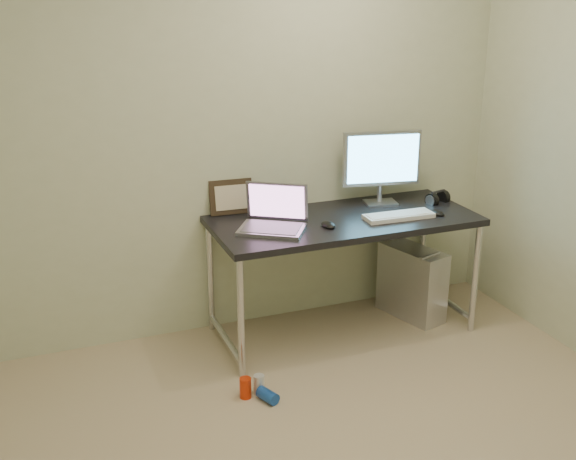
{
  "coord_description": "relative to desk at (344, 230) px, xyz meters",
  "views": [
    {
      "loc": [
        -1.25,
        -2.32,
        2.12
      ],
      "look_at": [
        0.07,
        1.05,
        0.85
      ],
      "focal_mm": 45.0,
      "sensor_mm": 36.0,
      "label": 1
    }
  ],
  "objects": [
    {
      "name": "wall_back",
      "position": [
        -0.57,
        0.35,
        0.58
      ],
      "size": [
        3.5,
        0.02,
        2.5
      ],
      "primitive_type": "cube",
      "color": "beige",
      "rests_on": "ground"
    },
    {
      "name": "desk",
      "position": [
        0.0,
        0.0,
        0.0
      ],
      "size": [
        1.6,
        0.7,
        0.75
      ],
      "color": "black",
      "rests_on": "ground"
    },
    {
      "name": "tower_computer",
      "position": [
        0.52,
        0.02,
        -0.44
      ],
      "size": [
        0.32,
        0.49,
        0.5
      ],
      "rotation": [
        0.0,
        0.0,
        0.29
      ],
      "color": "silver",
      "rests_on": "ground"
    },
    {
      "name": "cable_a",
      "position": [
        0.47,
        0.3,
        -0.27
      ],
      "size": [
        0.01,
        0.16,
        0.69
      ],
      "primitive_type": "cylinder",
      "rotation": [
        0.21,
        0.0,
        0.0
      ],
      "color": "black",
      "rests_on": "ground"
    },
    {
      "name": "cable_b",
      "position": [
        0.56,
        0.28,
        -0.29
      ],
      "size": [
        0.02,
        0.11,
        0.71
      ],
      "primitive_type": "cylinder",
      "rotation": [
        0.14,
        0.0,
        0.09
      ],
      "color": "black",
      "rests_on": "ground"
    },
    {
      "name": "can_red",
      "position": [
        -0.81,
        -0.53,
        -0.61
      ],
      "size": [
        0.08,
        0.08,
        0.11
      ],
      "primitive_type": "cylinder",
      "rotation": [
        0.0,
        0.0,
        -0.25
      ],
      "color": "red",
      "rests_on": "ground"
    },
    {
      "name": "can_white",
      "position": [
        -0.73,
        -0.52,
        -0.62
      ],
      "size": [
        0.07,
        0.07,
        0.11
      ],
      "primitive_type": "cylinder",
      "rotation": [
        0.0,
        0.0,
        0.23
      ],
      "color": "silver",
      "rests_on": "ground"
    },
    {
      "name": "can_blue",
      "position": [
        -0.71,
        -0.6,
        -0.64
      ],
      "size": [
        0.11,
        0.14,
        0.07
      ],
      "primitive_type": "cylinder",
      "rotation": [
        1.57,
        0.0,
        0.38
      ],
      "color": "#1847A6",
      "rests_on": "ground"
    },
    {
      "name": "laptop",
      "position": [
        -0.46,
        -0.02,
        0.14
      ],
      "size": [
        0.47,
        0.45,
        0.25
      ],
      "rotation": [
        0.0,
        0.0,
        -0.58
      ],
      "color": "#A6A6AC",
      "rests_on": "desk"
    },
    {
      "name": "monitor",
      "position": [
        0.34,
        0.18,
        0.35
      ],
      "size": [
        0.5,
        0.18,
        0.47
      ],
      "rotation": [
        0.0,
        0.0,
        -0.18
      ],
      "color": "#A6A6AC",
      "rests_on": "desk"
    },
    {
      "name": "keyboard",
      "position": [
        0.3,
        -0.13,
        0.09
      ],
      "size": [
        0.43,
        0.15,
        0.03
      ],
      "primitive_type": "cube",
      "rotation": [
        0.0,
        0.0,
        -0.03
      ],
      "color": "white",
      "rests_on": "desk"
    },
    {
      "name": "mouse_right",
      "position": [
        0.55,
        -0.15,
        0.1
      ],
      "size": [
        0.09,
        0.12,
        0.03
      ],
      "primitive_type": "ellipsoid",
      "rotation": [
        0.0,
        0.0,
        0.34
      ],
      "color": "black",
      "rests_on": "desk"
    },
    {
      "name": "mouse_left",
      "position": [
        -0.16,
        -0.12,
        0.1
      ],
      "size": [
        0.08,
        0.12,
        0.04
      ],
      "primitive_type": "ellipsoid",
      "rotation": [
        0.0,
        0.0,
        0.03
      ],
      "color": "black",
      "rests_on": "desk"
    },
    {
      "name": "headphones",
      "position": [
        0.69,
        0.06,
        0.1
      ],
      "size": [
        0.17,
        0.1,
        0.1
      ],
      "rotation": [
        0.0,
        0.0,
        0.29
      ],
      "color": "black",
      "rests_on": "desk"
    },
    {
      "name": "picture_frame",
      "position": [
        -0.61,
        0.33,
        0.18
      ],
      "size": [
        0.27,
        0.09,
        0.22
      ],
      "primitive_type": "cube",
      "rotation": [
        -0.21,
        0.0,
        -0.06
      ],
      "color": "black",
      "rests_on": "desk"
    },
    {
      "name": "webcam",
      "position": [
        -0.42,
        0.25,
        0.16
      ],
      "size": [
        0.04,
        0.03,
        0.11
      ],
      "rotation": [
        0.0,
        0.0,
        0.17
      ],
      "color": "silver",
      "rests_on": "desk"
    }
  ]
}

